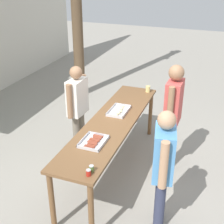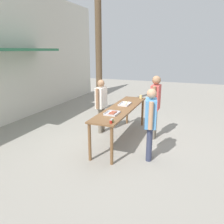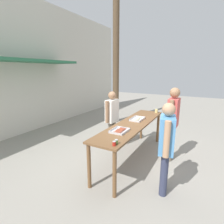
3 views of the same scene
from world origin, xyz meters
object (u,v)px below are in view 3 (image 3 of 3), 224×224
condiment_jar_mustard (114,143)px  beer_cup (156,111)px  food_tray_sausages (120,131)px  food_tray_buns (137,119)px  condiment_jar_ketchup (116,142)px  person_customer_holding_hotdog (166,142)px  utility_pole (116,45)px  person_customer_with_cup (173,118)px  person_server_behind_table (112,115)px

condiment_jar_mustard → beer_cup: 2.61m
food_tray_sausages → food_tray_buns: food_tray_buns is taller
condiment_jar_ketchup → food_tray_buns: bearing=8.4°
beer_cup → food_tray_sausages: bearing=173.7°
condiment_jar_mustard → beer_cup: size_ratio=0.69×
condiment_jar_ketchup → person_customer_holding_hotdog: size_ratio=0.05×
condiment_jar_mustard → utility_pole: size_ratio=0.01×
food_tray_buns → beer_cup: 1.00m
utility_pole → condiment_jar_ketchup: bearing=-152.0°
person_customer_with_cup → person_customer_holding_hotdog: bearing=6.8°
person_server_behind_table → utility_pole: (2.38, 1.14, 2.12)m
food_tray_buns → condiment_jar_mustard: 1.65m
condiment_jar_ketchup → person_customer_with_cup: 1.77m
condiment_jar_ketchup → person_customer_with_cup: size_ratio=0.04×
food_tray_buns → utility_pole: size_ratio=0.07×
food_tray_sausages → person_customer_holding_hotdog: size_ratio=0.24×
condiment_jar_ketchup → beer_cup: size_ratio=0.69×
food_tray_sausages → person_server_behind_table: size_ratio=0.25×
food_tray_sausages → beer_cup: 1.97m
person_customer_holding_hotdog → utility_pole: size_ratio=0.27×
food_tray_sausages → utility_pole: (3.37, 1.87, 2.14)m
food_tray_sausages → food_tray_buns: bearing=0.1°
person_server_behind_table → person_customer_holding_hotdog: size_ratio=0.98×
person_customer_holding_hotdog → person_customer_with_cup: bearing=174.5°
food_tray_buns → person_server_behind_table: bearing=89.6°
beer_cup → person_customer_holding_hotdog: size_ratio=0.07×
person_customer_with_cup → utility_pole: 4.06m
person_server_behind_table → person_customer_with_cup: bearing=-82.6°
utility_pole → beer_cup: bearing=-124.1°
food_tray_sausages → beer_cup: size_ratio=3.46×
person_customer_with_cup → utility_pole: utility_pole is taller
food_tray_buns → condiment_jar_ketchup: size_ratio=5.70×
utility_pole → person_server_behind_table: bearing=-154.3°
condiment_jar_ketchup → utility_pole: bearing=28.0°
food_tray_buns → utility_pole: (2.38, 1.86, 2.13)m
food_tray_buns → beer_cup: beer_cup is taller
food_tray_sausages → condiment_jar_mustard: condiment_jar_mustard is taller
condiment_jar_mustard → food_tray_sausages: bearing=19.3°
condiment_jar_ketchup → beer_cup: beer_cup is taller
food_tray_sausages → condiment_jar_ketchup: size_ratio=5.02×
condiment_jar_mustard → condiment_jar_ketchup: bearing=1.1°
person_server_behind_table → condiment_jar_ketchup: bearing=-145.2°
food_tray_buns → person_server_behind_table: size_ratio=0.28×
person_customer_with_cup → condiment_jar_mustard: bearing=-18.1°
beer_cup → person_customer_with_cup: size_ratio=0.06×
beer_cup → utility_pole: 3.27m
food_tray_sausages → condiment_jar_ketchup: (-0.57, -0.23, 0.02)m
food_tray_buns → beer_cup: bearing=-12.5°
beer_cup → person_customer_with_cup: (-0.86, -0.61, 0.08)m
beer_cup → utility_pole: (1.41, 2.08, 2.10)m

